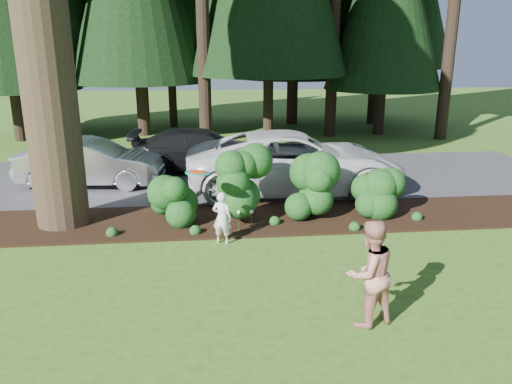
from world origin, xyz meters
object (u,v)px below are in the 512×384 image
Objects in this scene: frisbee at (198,173)px; car_white_suv at (295,162)px; child at (222,218)px; car_silver_wagon at (91,163)px; car_dark_suv at (202,150)px; adult at (369,273)px.

car_white_suv is at bearing 53.79° from frisbee.
car_silver_wagon is at bearing -32.05° from child.
car_silver_wagon is at bearing 79.78° from car_white_suv.
car_white_suv is 4.06m from car_dark_suv.
frisbee is (-0.51, -0.05, 1.07)m from child.
car_dark_suv is at bearing -65.79° from child.
car_white_suv is 4.53m from child.
adult is (6.11, -8.73, 0.12)m from car_silver_wagon.
car_dark_suv is at bearing -58.29° from car_silver_wagon.
adult is at bearing -52.92° from frisbee.
child is (-2.35, -3.85, -0.33)m from car_white_suv.
car_dark_suv is 6.91m from frisbee.
car_silver_wagon is 0.68× the size of car_white_suv.
adult is at bearing 179.85° from car_white_suv.
car_white_suv is at bearing -100.95° from child.
frisbee reaches higher than car_silver_wagon.
car_white_suv reaches higher than frisbee.
child is (0.44, -6.80, -0.15)m from car_dark_suv.
child is at bearing -78.96° from adult.
adult reaches higher than car_silver_wagon.
child is at bearing -136.68° from car_silver_wagon.
car_silver_wagon is 6.40m from car_white_suv.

